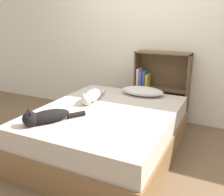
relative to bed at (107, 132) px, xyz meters
name	(u,v)px	position (x,y,z in m)	size (l,w,h in m)	color
ground_plane	(107,153)	(0.00, 0.00, -0.27)	(8.00, 8.00, 0.00)	brown
wall_back	(148,37)	(0.00, 1.37, 0.98)	(8.00, 0.06, 2.50)	silver
bed	(107,132)	(0.00, 0.00, 0.00)	(1.50, 1.84, 0.54)	brown
pillow	(142,91)	(0.17, 0.72, 0.33)	(0.57, 0.34, 0.11)	beige
cat_light	(92,96)	(-0.30, 0.19, 0.34)	(0.19, 0.58, 0.15)	beige
cat_dark	(45,117)	(-0.37, -0.59, 0.34)	(0.41, 0.55, 0.17)	black
bookshelf	(160,86)	(0.26, 1.24, 0.28)	(0.79, 0.26, 1.06)	brown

